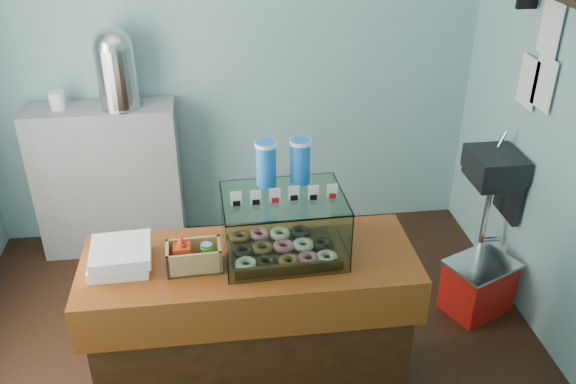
{
  "coord_description": "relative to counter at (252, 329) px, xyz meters",
  "views": [
    {
      "loc": [
        -0.12,
        -2.63,
        2.59
      ],
      "look_at": [
        0.2,
        -0.15,
        1.19
      ],
      "focal_mm": 38.0,
      "sensor_mm": 36.0,
      "label": 1
    }
  ],
  "objects": [
    {
      "name": "ground",
      "position": [
        0.0,
        0.25,
        -0.46
      ],
      "size": [
        3.5,
        3.5,
        0.0
      ],
      "primitive_type": "plane",
      "color": "black",
      "rests_on": "ground"
    },
    {
      "name": "room_shell",
      "position": [
        0.03,
        0.26,
        1.25
      ],
      "size": [
        3.54,
        3.04,
        2.82
      ],
      "color": "#81B8BC",
      "rests_on": "ground"
    },
    {
      "name": "counter",
      "position": [
        0.0,
        0.0,
        0.0
      ],
      "size": [
        1.6,
        0.6,
        0.9
      ],
      "color": "#41200C",
      "rests_on": "ground"
    },
    {
      "name": "back_shelf",
      "position": [
        -0.9,
        1.57,
        0.09
      ],
      "size": [
        1.0,
        0.32,
        1.1
      ],
      "primitive_type": "cube",
      "color": "#99999C",
      "rests_on": "ground"
    },
    {
      "name": "display_case",
      "position": [
        0.17,
        0.05,
        0.61
      ],
      "size": [
        0.58,
        0.44,
        0.53
      ],
      "rotation": [
        0.0,
        0.0,
        0.04
      ],
      "color": "#371E10",
      "rests_on": "counter"
    },
    {
      "name": "condiment_crate",
      "position": [
        -0.27,
        -0.04,
        0.51
      ],
      "size": [
        0.26,
        0.16,
        0.19
      ],
      "rotation": [
        0.0,
        0.0,
        0.04
      ],
      "color": "tan",
      "rests_on": "counter"
    },
    {
      "name": "pastry_boxes",
      "position": [
        -0.6,
        0.01,
        0.5
      ],
      "size": [
        0.29,
        0.29,
        0.11
      ],
      "rotation": [
        0.0,
        0.0,
        0.02
      ],
      "color": "white",
      "rests_on": "counter"
    },
    {
      "name": "coffee_urn",
      "position": [
        -0.74,
        1.56,
        0.92
      ],
      "size": [
        0.29,
        0.29,
        0.54
      ],
      "color": "silver",
      "rests_on": "back_shelf"
    },
    {
      "name": "red_cooler",
      "position": [
        1.47,
        0.53,
        -0.28
      ],
      "size": [
        0.5,
        0.45,
        0.36
      ],
      "rotation": [
        0.0,
        0.0,
        0.42
      ],
      "color": "red",
      "rests_on": "ground"
    }
  ]
}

